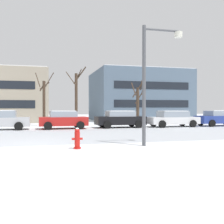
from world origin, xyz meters
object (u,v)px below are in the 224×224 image
Objects in this scene: street_lamp at (152,72)px; fire_hydrant at (77,138)px; parked_car_red at (63,120)px; parked_car_white at (173,119)px; parked_car_blue at (219,118)px; parked_car_black at (120,119)px.

fire_hydrant is at bearing -177.00° from street_lamp.
fire_hydrant is 11.24m from parked_car_red.
parked_car_white is 4.86m from parked_car_blue.
fire_hydrant is 18.60m from parked_car_blue.
parked_car_red is at bearing 179.93° from parked_car_blue.
parked_car_red is at bearing 105.65° from street_lamp.
fire_hydrant is 0.16× the size of street_lamp.
street_lamp is 11.63m from parked_car_black.
parked_car_blue reaches higher than parked_car_black.
parked_car_blue reaches higher than parked_car_white.
parked_car_red is 0.91× the size of parked_car_black.
parked_car_red is at bearing 179.57° from parked_car_white.
fire_hydrant is 0.21× the size of parked_car_black.
parked_car_red reaches higher than fire_hydrant.
street_lamp reaches higher than parked_car_black.
parked_car_red is 0.85× the size of parked_car_white.
parked_car_blue is at bearing -1.02° from parked_car_black.
fire_hydrant is 4.41m from street_lamp.
parked_car_red is at bearing -178.18° from parked_car_black.
parked_car_red is 0.86× the size of parked_car_blue.
fire_hydrant is 14.97m from parked_car_white.
parked_car_white is (6.63, 10.99, -2.56)m from street_lamp.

